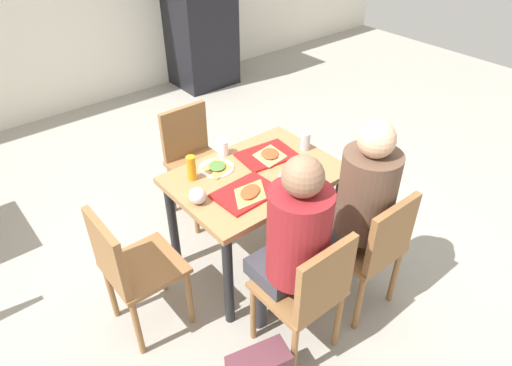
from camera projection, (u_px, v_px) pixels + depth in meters
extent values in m
cube|color=#9E998E|center=(256.00, 259.00, 3.26)|extent=(10.00, 10.00, 0.02)
cube|color=#9E7247|center=(256.00, 176.00, 2.83)|extent=(1.04, 0.74, 0.04)
cylinder|color=black|center=(228.00, 281.00, 2.62)|extent=(0.06, 0.06, 0.70)
cylinder|color=black|center=(337.00, 216.00, 3.09)|extent=(0.06, 0.06, 0.70)
cylinder|color=black|center=(173.00, 226.00, 3.00)|extent=(0.06, 0.06, 0.70)
cylinder|color=black|center=(277.00, 176.00, 3.48)|extent=(0.06, 0.06, 0.70)
cube|color=olive|center=(297.00, 288.00, 2.43)|extent=(0.40, 0.40, 0.03)
cube|color=olive|center=(325.00, 281.00, 2.19)|extent=(0.38, 0.04, 0.40)
cylinder|color=olive|center=(253.00, 313.00, 2.59)|extent=(0.04, 0.04, 0.44)
cylinder|color=olive|center=(296.00, 284.00, 2.76)|extent=(0.04, 0.04, 0.44)
cylinder|color=olive|center=(294.00, 354.00, 2.38)|extent=(0.04, 0.04, 0.44)
cylinder|color=olive|center=(338.00, 320.00, 2.55)|extent=(0.04, 0.04, 0.44)
cube|color=olive|center=(360.00, 246.00, 2.70)|extent=(0.40, 0.40, 0.03)
cube|color=olive|center=(392.00, 235.00, 2.46)|extent=(0.38, 0.04, 0.40)
cylinder|color=olive|center=(317.00, 270.00, 2.86)|extent=(0.04, 0.04, 0.44)
cylinder|color=olive|center=(353.00, 246.00, 3.03)|extent=(0.04, 0.04, 0.44)
cylinder|color=olive|center=(359.00, 303.00, 2.64)|extent=(0.04, 0.04, 0.44)
cylinder|color=olive|center=(394.00, 276.00, 2.82)|extent=(0.04, 0.04, 0.44)
cube|color=olive|center=(200.00, 166.00, 3.41)|extent=(0.40, 0.40, 0.03)
cube|color=olive|center=(184.00, 132.00, 3.39)|extent=(0.38, 0.04, 0.40)
cylinder|color=olive|center=(232.00, 192.00, 3.52)|extent=(0.04, 0.04, 0.44)
cylinder|color=olive|center=(196.00, 210.00, 3.35)|extent=(0.04, 0.04, 0.44)
cylinder|color=olive|center=(208.00, 173.00, 3.74)|extent=(0.04, 0.04, 0.44)
cylinder|color=olive|center=(172.00, 189.00, 3.56)|extent=(0.04, 0.04, 0.44)
cube|color=olive|center=(144.00, 267.00, 2.56)|extent=(0.40, 0.40, 0.03)
cube|color=olive|center=(107.00, 254.00, 2.35)|extent=(0.04, 0.38, 0.40)
cylinder|color=olive|center=(161.00, 265.00, 2.89)|extent=(0.04, 0.04, 0.44)
cylinder|color=olive|center=(190.00, 297.00, 2.68)|extent=(0.04, 0.04, 0.44)
cylinder|color=olive|center=(111.00, 291.00, 2.72)|extent=(0.04, 0.04, 0.44)
cylinder|color=olive|center=(138.00, 328.00, 2.51)|extent=(0.04, 0.04, 0.44)
cylinder|color=#383842|center=(259.00, 297.00, 2.66)|extent=(0.10, 0.10, 0.47)
cylinder|color=#383842|center=(279.00, 284.00, 2.75)|extent=(0.10, 0.10, 0.47)
cube|color=#383842|center=(282.00, 266.00, 2.48)|extent=(0.32, 0.28, 0.10)
cylinder|color=maroon|center=(299.00, 235.00, 2.23)|extent=(0.32, 0.32, 0.52)
sphere|color=#8C664C|center=(303.00, 177.00, 2.02)|extent=(0.20, 0.20, 0.20)
cylinder|color=#383842|center=(320.00, 257.00, 2.93)|extent=(0.10, 0.10, 0.47)
cylinder|color=#383842|center=(337.00, 246.00, 3.02)|extent=(0.10, 0.10, 0.47)
cube|color=#383842|center=(345.00, 226.00, 2.75)|extent=(0.32, 0.28, 0.10)
cylinder|color=brown|center=(367.00, 194.00, 2.50)|extent=(0.32, 0.32, 0.52)
sphere|color=#DBAD89|center=(377.00, 139.00, 2.29)|extent=(0.20, 0.20, 0.20)
cube|color=red|center=(246.00, 193.00, 2.64)|extent=(0.37, 0.28, 0.02)
cube|color=red|center=(267.00, 155.00, 2.98)|extent=(0.39, 0.30, 0.02)
cylinder|color=white|center=(217.00, 168.00, 2.87)|extent=(0.22, 0.22, 0.01)
cylinder|color=white|center=(297.00, 178.00, 2.77)|extent=(0.22, 0.22, 0.01)
pyramid|color=tan|center=(250.00, 193.00, 2.62)|extent=(0.27, 0.23, 0.01)
ellipsoid|color=#B74723|center=(250.00, 191.00, 2.61)|extent=(0.19, 0.16, 0.01)
pyramid|color=#DBAD60|center=(270.00, 155.00, 2.96)|extent=(0.26, 0.26, 0.01)
ellipsoid|color=#B74723|center=(270.00, 154.00, 2.95)|extent=(0.18, 0.18, 0.01)
pyramid|color=#C68C47|center=(217.00, 167.00, 2.85)|extent=(0.23, 0.23, 0.01)
ellipsoid|color=#4C7233|center=(217.00, 166.00, 2.85)|extent=(0.16, 0.16, 0.01)
pyramid|color=tan|center=(300.00, 178.00, 2.75)|extent=(0.23, 0.19, 0.01)
ellipsoid|color=#4C7233|center=(300.00, 177.00, 2.75)|extent=(0.16, 0.13, 0.01)
cylinder|color=white|center=(223.00, 148.00, 2.97)|extent=(0.07, 0.07, 0.10)
cylinder|color=white|center=(294.00, 188.00, 2.61)|extent=(0.07, 0.07, 0.10)
cylinder|color=#B7BCC6|center=(305.00, 141.00, 3.03)|extent=(0.07, 0.07, 0.12)
cylinder|color=orange|center=(191.00, 168.00, 2.73)|extent=(0.06, 0.06, 0.16)
sphere|color=silver|center=(198.00, 196.00, 2.55)|extent=(0.10, 0.10, 0.10)
cube|color=black|center=(199.00, 5.00, 5.25)|extent=(0.70, 0.60, 1.90)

